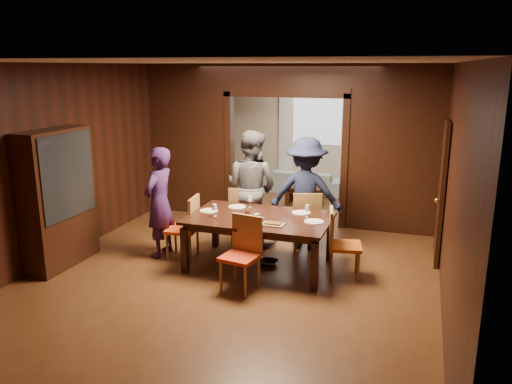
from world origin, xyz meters
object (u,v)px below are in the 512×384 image
(dining_table, at_px, (260,242))
(chair_far_l, at_px, (246,215))
(person_purple, at_px, (159,202))
(chair_near, at_px, (240,255))
(coffee_table, at_px, (304,195))
(chair_left, at_px, (182,227))
(person_grey, at_px, (251,188))
(chair_right, at_px, (345,244))
(sofa, at_px, (304,182))
(chair_far_r, at_px, (306,220))
(person_navy, at_px, (306,194))
(hutch, at_px, (58,199))

(dining_table, distance_m, chair_far_l, 1.01)
(person_purple, bearing_deg, chair_near, 67.58)
(coffee_table, xyz_separation_m, chair_near, (0.17, -4.33, 0.28))
(chair_left, bearing_deg, coffee_table, 156.18)
(chair_left, bearing_deg, chair_far_l, 134.89)
(person_purple, relative_size, dining_table, 0.84)
(person_grey, bearing_deg, coffee_table, -82.61)
(coffee_table, bearing_deg, chair_right, -68.19)
(coffee_table, xyz_separation_m, chair_left, (-1.06, -3.55, 0.28))
(person_grey, xyz_separation_m, dining_table, (0.45, -0.93, -0.56))
(chair_left, bearing_deg, person_grey, 134.70)
(person_grey, height_order, sofa, person_grey)
(person_purple, xyz_separation_m, dining_table, (1.59, 0.04, -0.46))
(person_grey, height_order, dining_table, person_grey)
(person_purple, relative_size, coffee_table, 2.11)
(chair_left, relative_size, chair_far_r, 1.00)
(chair_near, bearing_deg, person_grey, 114.13)
(chair_left, height_order, chair_right, same)
(person_grey, bearing_deg, sofa, -77.08)
(chair_left, xyz_separation_m, chair_near, (1.23, -0.78, 0.00))
(person_purple, bearing_deg, chair_far_l, 133.76)
(chair_far_l, bearing_deg, sofa, -90.57)
(person_navy, relative_size, sofa, 1.00)
(coffee_table, xyz_separation_m, chair_far_l, (-0.35, -2.64, 0.28))
(person_grey, relative_size, hutch, 0.94)
(chair_right, height_order, chair_far_r, same)
(chair_near, bearing_deg, person_navy, 86.17)
(coffee_table, xyz_separation_m, chair_right, (1.39, -3.48, 0.28))
(coffee_table, bearing_deg, person_grey, -96.40)
(person_purple, distance_m, chair_right, 2.84)
(person_navy, bearing_deg, sofa, -81.65)
(dining_table, xyz_separation_m, hutch, (-2.78, -0.84, 0.62))
(sofa, relative_size, chair_right, 1.84)
(person_grey, relative_size, person_navy, 1.05)
(chair_far_l, xyz_separation_m, hutch, (-2.27, -1.70, 0.52))
(chair_far_l, relative_size, hutch, 0.48)
(person_grey, relative_size, sofa, 1.05)
(sofa, bearing_deg, hutch, 68.96)
(dining_table, xyz_separation_m, chair_far_r, (0.47, 0.91, 0.10))
(sofa, distance_m, chair_far_l, 3.66)
(person_navy, height_order, chair_far_r, person_navy)
(sofa, xyz_separation_m, chair_far_r, (0.87, -3.60, 0.22))
(sofa, relative_size, chair_left, 1.84)
(chair_right, height_order, chair_far_l, same)
(person_purple, xyz_separation_m, chair_far_l, (1.08, 0.90, -0.36))
(person_navy, height_order, hutch, hutch)
(coffee_table, bearing_deg, person_purple, -111.96)
(chair_left, bearing_deg, sofa, 162.54)
(dining_table, bearing_deg, hutch, -163.16)
(chair_left, bearing_deg, person_navy, 114.95)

